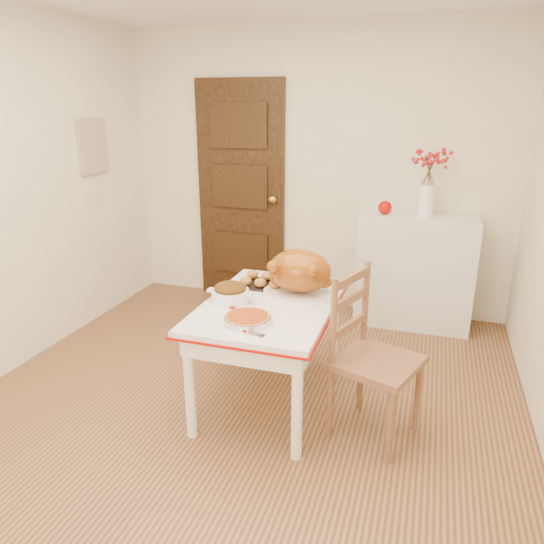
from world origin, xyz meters
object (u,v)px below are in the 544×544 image
(chair_oak, at_px, (377,359))
(turkey_platter, at_px, (300,273))
(kitchen_table, at_px, (270,353))
(pumpkin_pie, at_px, (247,318))
(sideboard, at_px, (415,271))

(chair_oak, relative_size, turkey_platter, 2.10)
(kitchen_table, distance_m, pumpkin_pie, 0.49)
(kitchen_table, relative_size, pumpkin_pie, 4.32)
(sideboard, xyz_separation_m, turkey_platter, (-0.66, -1.37, 0.36))
(kitchen_table, relative_size, chair_oak, 1.18)
(sideboard, height_order, pumpkin_pie, sideboard)
(chair_oak, height_order, pumpkin_pie, chair_oak)
(chair_oak, bearing_deg, turkey_platter, 78.74)
(chair_oak, height_order, turkey_platter, turkey_platter)
(kitchen_table, bearing_deg, pumpkin_pie, -94.55)
(sideboard, bearing_deg, chair_oak, -94.07)
(pumpkin_pie, bearing_deg, kitchen_table, 85.45)
(turkey_platter, bearing_deg, sideboard, 63.89)
(turkey_platter, bearing_deg, pumpkin_pie, -109.06)
(sideboard, height_order, kitchen_table, sideboard)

